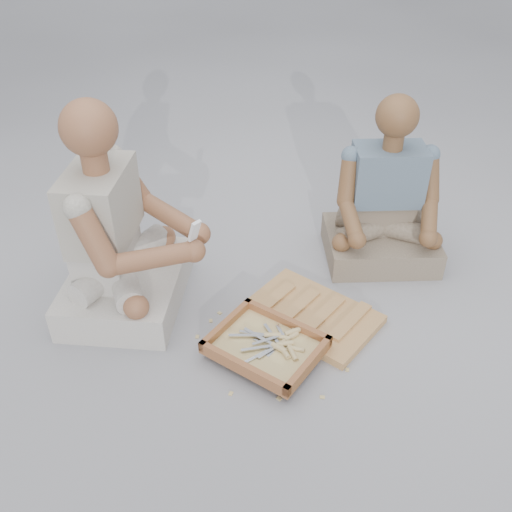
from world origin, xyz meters
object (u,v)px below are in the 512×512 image
at_px(tool_tray, 266,346).
at_px(companion, 385,208).
at_px(carved_panel, 311,315).
at_px(craftsman, 118,242).

relative_size(tool_tray, companion, 0.59).
distance_m(tool_tray, companion, 0.97).
distance_m(carved_panel, craftsman, 0.92).
height_order(carved_panel, craftsman, craftsman).
relative_size(craftsman, companion, 1.15).
distance_m(tool_tray, craftsman, 0.79).
relative_size(carved_panel, companion, 0.66).
distance_m(carved_panel, tool_tray, 0.32).
bearing_deg(carved_panel, tool_tray, -108.79).
distance_m(carved_panel, companion, 0.68).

